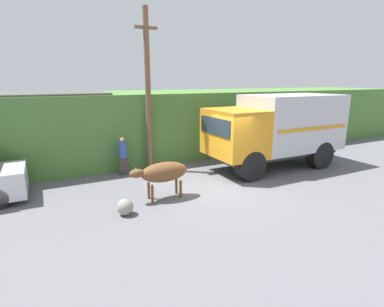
% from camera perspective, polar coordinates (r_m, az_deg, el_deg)
% --- Properties ---
extents(ground_plane, '(60.00, 60.00, 0.00)m').
position_cam_1_polar(ground_plane, '(11.00, 5.12, -6.22)').
color(ground_plane, slate).
extents(hillside_embankment, '(32.00, 5.36, 3.17)m').
position_cam_1_polar(hillside_embankment, '(15.98, -6.47, 5.93)').
color(hillside_embankment, '#4C7A38').
rests_on(hillside_embankment, ground_plane).
extents(building_backdrop, '(5.81, 2.70, 3.25)m').
position_cam_1_polar(building_backdrop, '(13.85, -27.53, 3.45)').
color(building_backdrop, '#99ADB7').
rests_on(building_backdrop, ground_plane).
extents(cargo_truck, '(6.08, 2.49, 3.14)m').
position_cam_1_polar(cargo_truck, '(13.46, 16.05, 4.80)').
color(cargo_truck, '#2D2D2D').
rests_on(cargo_truck, ground_plane).
extents(brown_cow, '(1.94, 0.64, 1.21)m').
position_cam_1_polar(brown_cow, '(9.66, -5.55, -3.62)').
color(brown_cow, brown).
rests_on(brown_cow, ground_plane).
extents(pedestrian_on_hill, '(0.44, 0.44, 1.54)m').
position_cam_1_polar(pedestrian_on_hill, '(12.38, -13.07, -0.22)').
color(pedestrian_on_hill, '#38332D').
rests_on(pedestrian_on_hill, ground_plane).
extents(utility_pole, '(0.90, 0.23, 6.51)m').
position_cam_1_polar(utility_pole, '(12.49, -8.39, 11.89)').
color(utility_pole, brown).
rests_on(utility_pole, ground_plane).
extents(roadside_rock, '(0.47, 0.47, 0.47)m').
position_cam_1_polar(roadside_rock, '(8.88, -12.62, -9.92)').
color(roadside_rock, gray).
rests_on(roadside_rock, ground_plane).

